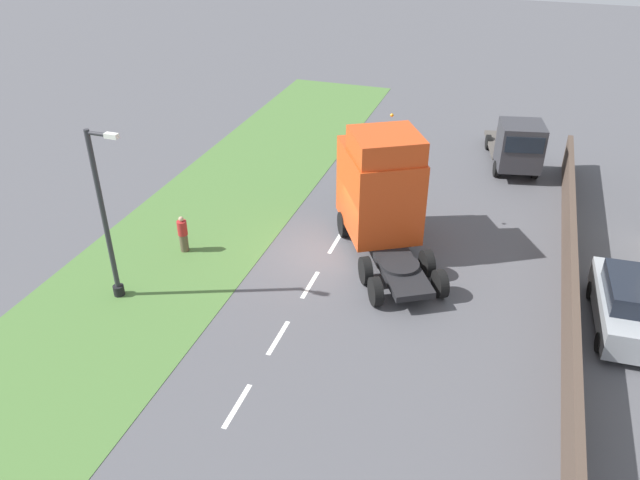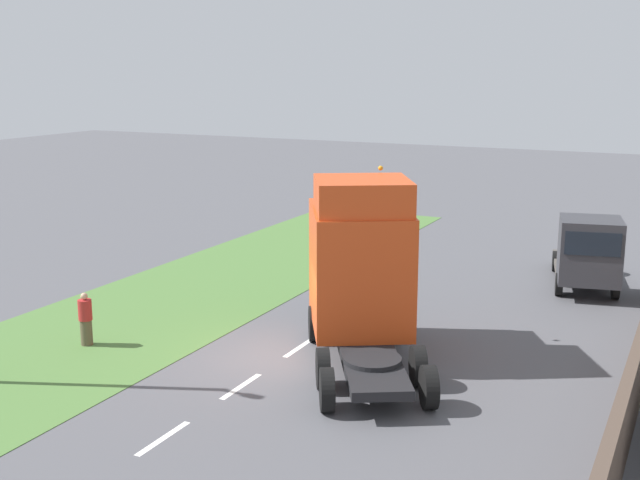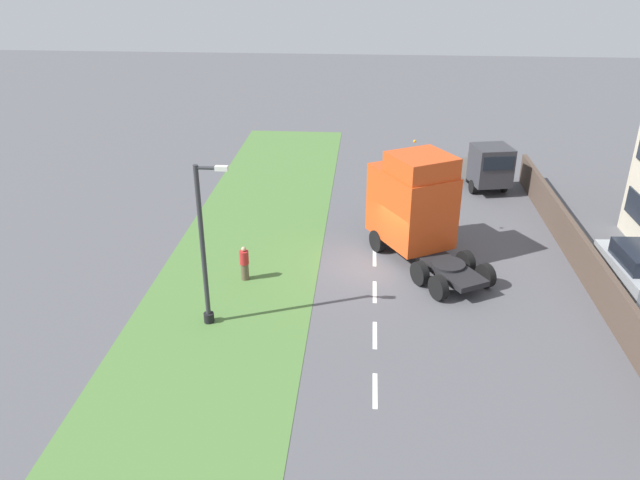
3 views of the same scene
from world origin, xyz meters
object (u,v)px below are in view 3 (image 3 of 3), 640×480
at_px(lorry_cab, 415,206).
at_px(parked_car, 635,270).
at_px(flatbed_truck, 487,166).
at_px(lamp_post, 205,256).
at_px(pedestrian, 244,264).

xyz_separation_m(lorry_cab, parked_car, (9.03, -2.59, -1.54)).
bearing_deg(flatbed_truck, lamp_post, 38.28).
xyz_separation_m(flatbed_truck, lamp_post, (-12.82, -15.38, 1.38)).
bearing_deg(lamp_post, parked_car, 12.47).
relative_size(flatbed_truck, parked_car, 1.34).
bearing_deg(lorry_cab, pedestrian, 171.69).
xyz_separation_m(parked_car, pedestrian, (-16.34, -0.31, -0.19)).
height_order(flatbed_truck, parked_car, flatbed_truck).
distance_m(flatbed_truck, pedestrian, 17.03).
distance_m(lorry_cab, pedestrian, 8.05).
bearing_deg(pedestrian, lorry_cab, 21.60).
xyz_separation_m(flatbed_truck, pedestrian, (-12.13, -11.92, -0.70)).
bearing_deg(lorry_cab, lamp_post, -171.45).
bearing_deg(pedestrian, lamp_post, -101.27).
bearing_deg(lorry_cab, parked_car, -45.91).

